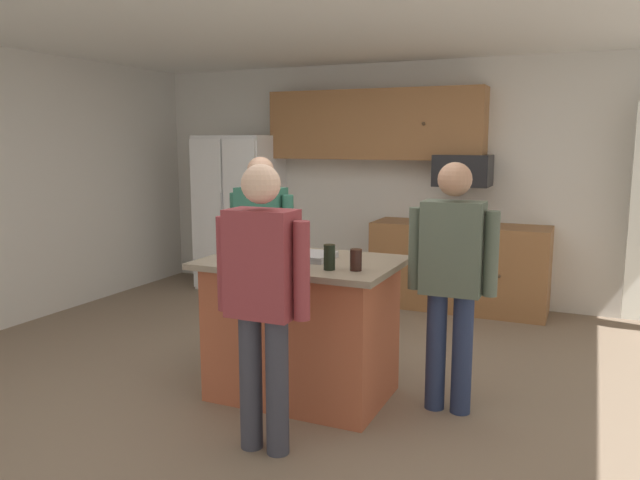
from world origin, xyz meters
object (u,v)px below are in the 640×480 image
Objects in this scene: refrigerator at (240,213)px; glass_stout_tall at (329,257)px; person_guest_left at (262,243)px; person_guest_by_door at (262,291)px; tumbler_amber at (268,240)px; person_elder_center at (452,271)px; kitchen_island at (302,327)px; glass_dark_ale at (302,256)px; microwave_over_range at (463,171)px; serving_tray at (300,255)px; glass_pilsner at (356,260)px; mug_ceramic_white at (235,249)px; glass_short_whisky at (273,251)px; mug_blue_stoneware at (263,245)px.

glass_stout_tall is at bearing -49.97° from refrigerator.
person_guest_by_door reaches higher than person_guest_left.
refrigerator reaches higher than person_guest_by_door.
person_elder_center is at bearing -4.58° from tumbler_amber.
kitchen_island is 0.60m from glass_dark_ale.
serving_tray is at bearing -101.82° from microwave_over_range.
mug_ceramic_white is at bearing 172.56° from glass_pilsner.
glass_short_whisky is (-0.66, -2.88, -0.41)m from microwave_over_range.
glass_short_whisky is (-0.13, -0.17, 0.55)m from kitchen_island.
serving_tray is at bearing 1.46° from person_guest_by_door.
person_guest_by_door is 0.58m from glass_dark_ale.
refrigerator reaches higher than kitchen_island.
person_guest_left is 12.28× the size of mug_ceramic_white.
glass_dark_ale is at bearing 175.74° from glass_stout_tall.
mug_blue_stoneware is at bearing 151.17° from glass_stout_tall.
person_guest_left is at bearing 138.71° from glass_stout_tall.
glass_pilsner is (1.11, -0.79, 0.09)m from person_guest_left.
mug_blue_stoneware reaches higher than serving_tray.
kitchen_island is at bearing 0.00° from person_elder_center.
mug_blue_stoneware is (-1.36, -0.02, 0.08)m from person_elder_center.
person_guest_by_door is at bearing -62.56° from tumbler_amber.
person_guest_left reaches higher than mug_ceramic_white.
refrigerator reaches higher than microwave_over_range.
glass_short_whisky reaches higher than mug_blue_stoneware.
person_guest_left is at bearing -24.55° from person_elder_center.
refrigerator is at bearing 132.33° from glass_pilsner.
kitchen_island is at bearing -0.00° from person_guest_left.
person_elder_center is 1.27m from person_guest_by_door.
tumbler_amber is 0.45m from serving_tray.
glass_stout_tall is 0.77m from mug_blue_stoneware.
microwave_over_range reaches higher than mug_blue_stoneware.
glass_pilsner is (0.32, 0.61, 0.09)m from person_guest_by_door.
mug_blue_stoneware is (-0.25, 0.31, -0.03)m from glass_short_whisky.
glass_short_whisky is at bearing -116.24° from serving_tray.
glass_pilsner reaches higher than mug_blue_stoneware.
person_guest_left is 1.00× the size of person_elder_center.
mug_ceramic_white is (-1.47, -0.22, 0.08)m from person_elder_center.
glass_stout_tall is (0.95, -0.84, 0.10)m from person_guest_left.
person_elder_center is 11.09× the size of glass_dark_ale.
glass_stout_tall is 0.99× the size of glass_short_whisky.
person_elder_center is 1.02m from serving_tray.
glass_stout_tall is 1.16× the size of tumbler_amber.
microwave_over_range is 2.47m from person_guest_left.
person_guest_left is 11.13× the size of glass_dark_ale.
serving_tray is (0.38, -0.24, -0.05)m from tumbler_amber.
serving_tray is (0.35, -0.11, -0.03)m from mug_blue_stoneware.
refrigerator reaches higher than person_guest_left.
mug_blue_stoneware is at bearing 158.65° from glass_pilsner.
microwave_over_range is at bearing 88.55° from glass_pilsner.
glass_short_whisky is 0.59m from glass_pilsner.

